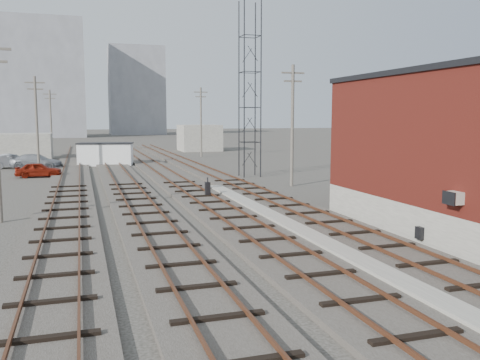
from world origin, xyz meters
name	(u,v)px	position (x,y,z in m)	size (l,w,h in m)	color
ground	(150,157)	(0.00, 60.00, 0.00)	(320.00, 320.00, 0.00)	#282621
track_right	(206,172)	(2.50, 39.00, 0.11)	(3.20, 90.00, 0.39)	#332D28
track_mid_right	(163,173)	(-1.50, 39.00, 0.11)	(3.20, 90.00, 0.39)	#332D28
track_mid_left	(118,174)	(-5.50, 39.00, 0.11)	(3.20, 90.00, 0.39)	#332D28
track_left	(71,176)	(-9.50, 39.00, 0.11)	(3.20, 90.00, 0.39)	#332D28
platform_curb	(292,228)	(0.50, 14.00, 0.13)	(0.90, 28.00, 0.26)	gray
brick_building	(452,151)	(7.50, 12.00, 3.63)	(6.54, 12.20, 7.22)	gray
lattice_tower	(250,90)	(5.50, 35.00, 7.50)	(1.60, 1.60, 15.00)	black
utility_pole_left_b	(37,121)	(-12.50, 45.00, 4.80)	(1.80, 0.24, 9.00)	#595147
utility_pole_left_c	(51,120)	(-12.50, 70.00, 4.80)	(1.80, 0.24, 9.00)	#595147
utility_pole_right_a	(292,122)	(6.50, 28.00, 4.80)	(1.80, 0.24, 9.00)	#595147
utility_pole_right_b	(201,120)	(6.50, 58.00, 4.80)	(1.80, 0.24, 9.00)	#595147
apartment_left	(40,79)	(-18.00, 135.00, 15.00)	(22.00, 14.00, 30.00)	gray
apartment_right	(136,91)	(8.00, 150.00, 13.00)	(16.00, 12.00, 26.00)	gray
shed_left	(17,147)	(-16.00, 60.00, 1.60)	(8.00, 5.00, 3.20)	gray
shed_right	(199,138)	(9.00, 70.00, 2.00)	(6.00, 6.00, 4.00)	gray
switch_stand	(208,189)	(-1.00, 23.99, 0.61)	(0.32, 0.32, 1.28)	black
site_trailer	(106,154)	(-6.06, 49.41, 1.23)	(6.19, 3.66, 2.44)	white
car_red	(39,170)	(-12.14, 39.85, 0.65)	(1.53, 3.81, 1.30)	maroon
car_silver	(12,161)	(-15.32, 49.36, 0.72)	(1.53, 4.39, 1.45)	#93959A
car_grey	(36,162)	(-12.90, 47.57, 0.74)	(2.08, 5.12, 1.48)	gray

